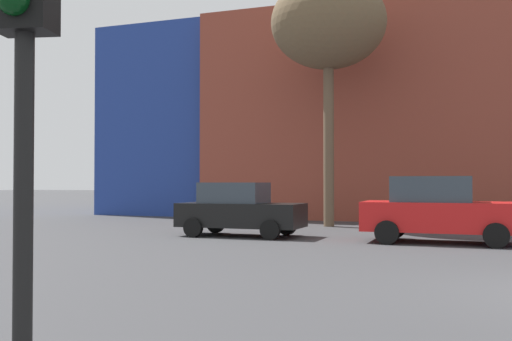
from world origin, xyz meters
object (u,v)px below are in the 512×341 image
object	(u,v)px
parked_car_1	(439,210)
traffic_light_near_left	(23,35)
bare_tree_0	(328,25)
parked_car_0	(239,209)

from	to	relation	value
parked_car_1	traffic_light_near_left	bearing A→B (deg)	-97.54
bare_tree_0	parked_car_0	bearing A→B (deg)	-109.42
bare_tree_0	parked_car_1	bearing A→B (deg)	-49.34
parked_car_1	bare_tree_0	distance (m)	9.39
parked_car_1	traffic_light_near_left	distance (m)	14.22
parked_car_0	traffic_light_near_left	xyz separation A→B (m)	(4.08, -14.00, 1.75)
parked_car_0	traffic_light_near_left	size ratio (longest dim) A/B	1.10
parked_car_1	parked_car_0	bearing A→B (deg)	180.00
parked_car_1	bare_tree_0	world-z (taller)	bare_tree_0
traffic_light_near_left	parked_car_0	bearing A→B (deg)	-176.95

